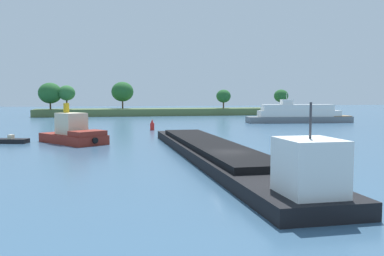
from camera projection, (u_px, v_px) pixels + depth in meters
name	position (u px, v px, depth m)	size (l,w,h in m)	color
ground_plane	(229.00, 169.00, 33.22)	(400.00, 400.00, 0.00)	#3D607F
treeline_island	(166.00, 107.00, 122.60)	(85.08, 10.37, 9.86)	#566B3D
cargo_barge	(217.00, 152.00, 37.41)	(5.33, 40.90, 5.52)	black
fishing_skiff	(8.00, 141.00, 51.10)	(5.11, 2.88, 1.04)	black
tugboat	(74.00, 133.00, 51.03)	(8.81, 10.05, 4.90)	maroon
white_riverboat	(299.00, 115.00, 89.76)	(23.11, 6.28, 6.41)	slate
channel_buoy_red	(152.00, 125.00, 70.00)	(0.70, 0.70, 1.90)	red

